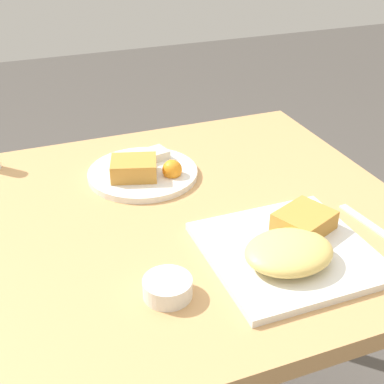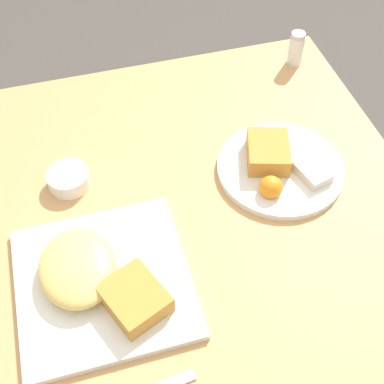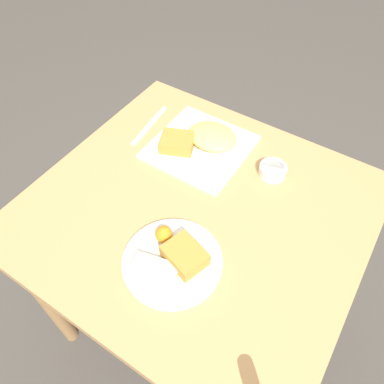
{
  "view_description": "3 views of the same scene",
  "coord_description": "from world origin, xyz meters",
  "views": [
    {
      "loc": [
        -0.32,
        -0.85,
        1.35
      ],
      "look_at": [
        0.02,
        0.03,
        0.8
      ],
      "focal_mm": 50.0,
      "sensor_mm": 36.0,
      "label": 1
    },
    {
      "loc": [
        0.58,
        -0.18,
        1.56
      ],
      "look_at": [
        -0.0,
        -0.01,
        0.82
      ],
      "focal_mm": 50.0,
      "sensor_mm": 36.0,
      "label": 2
    },
    {
      "loc": [
        -0.32,
        0.52,
        1.6
      ],
      "look_at": [
        0.02,
        -0.0,
        0.83
      ],
      "focal_mm": 35.0,
      "sensor_mm": 36.0,
      "label": 3
    }
  ],
  "objects": [
    {
      "name": "ground_plane",
      "position": [
        0.0,
        0.0,
        0.0
      ],
      "size": [
        8.0,
        8.0,
        0.0
      ],
      "primitive_type": "plane",
      "color": "#4C4742"
    },
    {
      "name": "dining_table",
      "position": [
        0.0,
        0.0,
        0.68
      ],
      "size": [
        0.89,
        0.83,
        0.78
      ],
      "color": "tan",
      "rests_on": "ground_plane"
    },
    {
      "name": "plate_square_near",
      "position": [
        0.11,
        -0.21,
        0.8
      ],
      "size": [
        0.28,
        0.28,
        0.06
      ],
      "color": "white",
      "rests_on": "dining_table"
    },
    {
      "name": "plate_oval_far",
      "position": [
        -0.04,
        0.17,
        0.8
      ],
      "size": [
        0.25,
        0.25,
        0.05
      ],
      "color": "white",
      "rests_on": "dining_table"
    },
    {
      "name": "sauce_ramekin",
      "position": [
        -0.12,
        -0.22,
        0.8
      ],
      "size": [
        0.08,
        0.08,
        0.03
      ],
      "color": "white",
      "rests_on": "dining_table"
    },
    {
      "name": "salt_shaker",
      "position": [
        -0.35,
        0.34,
        0.81
      ],
      "size": [
        0.03,
        0.03,
        0.08
      ],
      "color": "white",
      "rests_on": "dining_table"
    }
  ]
}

